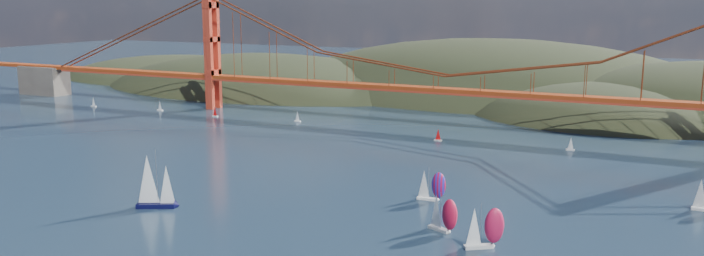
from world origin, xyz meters
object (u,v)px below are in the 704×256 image
at_px(racer_0, 443,213).
at_px(racer_1, 484,227).
at_px(sloop_navy, 153,182).
at_px(racer_rwb, 431,185).

relative_size(racer_0, racer_1, 0.93).
distance_m(sloop_navy, racer_0, 74.87).
bearing_deg(racer_rwb, sloop_navy, -152.38).
relative_size(sloop_navy, racer_1, 1.53).
height_order(sloop_navy, racer_rwb, sloop_navy).
height_order(sloop_navy, racer_1, sloop_navy).
relative_size(sloop_navy, racer_0, 1.65).
distance_m(sloop_navy, racer_rwb, 72.94).
bearing_deg(racer_0, sloop_navy, -144.37).
bearing_deg(racer_1, racer_0, 115.72).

